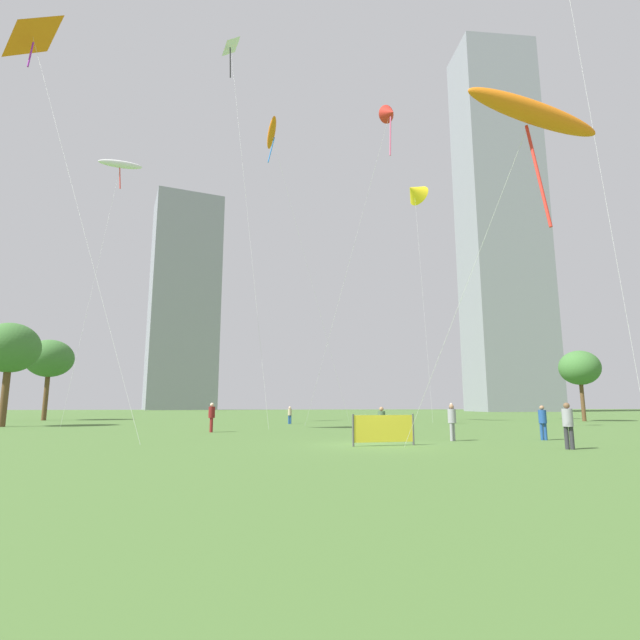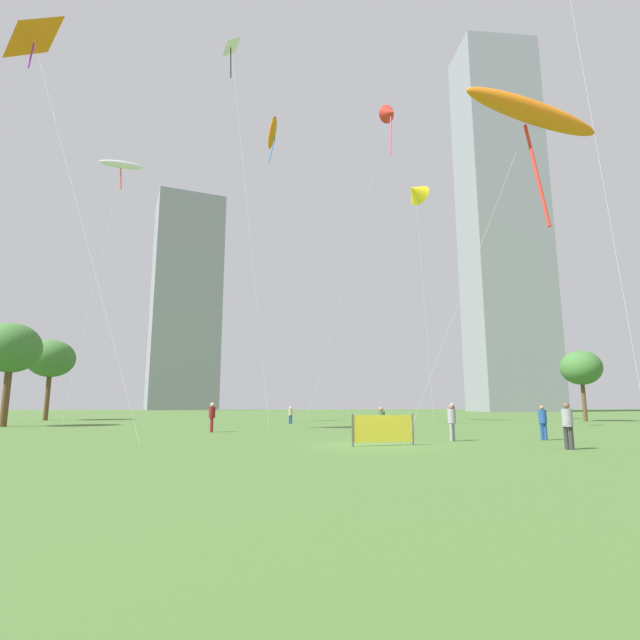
{
  "view_description": "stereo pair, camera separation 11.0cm",
  "coord_description": "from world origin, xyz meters",
  "px_view_note": "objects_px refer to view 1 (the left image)",
  "views": [
    {
      "loc": [
        -5.07,
        -20.97,
        1.74
      ],
      "look_at": [
        -1.62,
        6.6,
        6.58
      ],
      "focal_mm": 27.16,
      "sensor_mm": 36.0,
      "label": 1
    },
    {
      "loc": [
        -4.96,
        -20.98,
        1.74
      ],
      "look_at": [
        -1.62,
        6.6,
        6.58
      ],
      "focal_mm": 27.16,
      "sensor_mm": 36.0,
      "label": 2
    }
  ],
  "objects_px": {
    "park_tree_2": "(49,359)",
    "event_banner": "(384,429)",
    "kite_flying_4": "(390,114)",
    "distant_highrise_0": "(184,302)",
    "person_standing_3": "(212,415)",
    "kite_flying_5": "(272,134)",
    "distant_highrise_1": "(501,220)",
    "person_standing_0": "(568,422)",
    "kite_flying_0": "(33,37)",
    "kite_flying_2": "(414,192)",
    "person_standing_1": "(451,412)",
    "person_standing_5": "(543,420)",
    "kite_flying_6": "(121,165)",
    "person_standing_2": "(452,420)",
    "park_tree_1": "(580,368)",
    "kite_flying_1": "(231,52)",
    "park_tree_0": "(10,348)",
    "person_standing_4": "(382,421)",
    "kite_flying_3": "(533,114)",
    "person_standing_6": "(290,414)"
  },
  "relations": [
    {
      "from": "park_tree_2",
      "to": "event_banner",
      "type": "relative_size",
      "value": 3.17
    },
    {
      "from": "kite_flying_4",
      "to": "distant_highrise_0",
      "type": "xyz_separation_m",
      "value": [
        -34.17,
        129.13,
        12.5
      ]
    },
    {
      "from": "person_standing_3",
      "to": "kite_flying_5",
      "type": "height_order",
      "value": "kite_flying_5"
    },
    {
      "from": "distant_highrise_1",
      "to": "person_standing_3",
      "type": "bearing_deg",
      "value": -127.19
    },
    {
      "from": "person_standing_0",
      "to": "kite_flying_0",
      "type": "distance_m",
      "value": 37.38
    },
    {
      "from": "kite_flying_2",
      "to": "park_tree_2",
      "type": "bearing_deg",
      "value": 166.85
    },
    {
      "from": "person_standing_1",
      "to": "person_standing_5",
      "type": "relative_size",
      "value": 1.1
    },
    {
      "from": "person_standing_1",
      "to": "kite_flying_6",
      "type": "xyz_separation_m",
      "value": [
        -31.1,
        1.29,
        23.09
      ]
    },
    {
      "from": "person_standing_0",
      "to": "kite_flying_0",
      "type": "xyz_separation_m",
      "value": [
        -26.78,
        11.1,
        23.59
      ]
    },
    {
      "from": "person_standing_3",
      "to": "distant_highrise_1",
      "type": "distance_m",
      "value": 113.21
    },
    {
      "from": "person_standing_5",
      "to": "distant_highrise_0",
      "type": "distance_m",
      "value": 146.76
    },
    {
      "from": "person_standing_2",
      "to": "person_standing_3",
      "type": "bearing_deg",
      "value": 105.7
    },
    {
      "from": "person_standing_3",
      "to": "park_tree_1",
      "type": "xyz_separation_m",
      "value": [
        36.3,
        15.35,
        4.42
      ]
    },
    {
      "from": "park_tree_1",
      "to": "park_tree_2",
      "type": "bearing_deg",
      "value": 170.17
    },
    {
      "from": "person_standing_2",
      "to": "kite_flying_1",
      "type": "relative_size",
      "value": 0.05
    },
    {
      "from": "park_tree_0",
      "to": "kite_flying_4",
      "type": "bearing_deg",
      "value": -19.71
    },
    {
      "from": "person_standing_4",
      "to": "kite_flying_1",
      "type": "distance_m",
      "value": 37.89
    },
    {
      "from": "person_standing_2",
      "to": "kite_flying_1",
      "type": "distance_m",
      "value": 39.04
    },
    {
      "from": "kite_flying_0",
      "to": "event_banner",
      "type": "bearing_deg",
      "value": -23.19
    },
    {
      "from": "kite_flying_2",
      "to": "kite_flying_4",
      "type": "bearing_deg",
      "value": -113.82
    },
    {
      "from": "person_standing_2",
      "to": "kite_flying_3",
      "type": "relative_size",
      "value": 0.15
    },
    {
      "from": "kite_flying_6",
      "to": "park_tree_1",
      "type": "height_order",
      "value": "kite_flying_6"
    },
    {
      "from": "kite_flying_5",
      "to": "kite_flying_6",
      "type": "relative_size",
      "value": 1.16
    },
    {
      "from": "kite_flying_1",
      "to": "park_tree_1",
      "type": "distance_m",
      "value": 46.66
    },
    {
      "from": "park_tree_0",
      "to": "park_tree_1",
      "type": "relative_size",
      "value": 1.12
    },
    {
      "from": "person_standing_3",
      "to": "kite_flying_3",
      "type": "bearing_deg",
      "value": -165.05
    },
    {
      "from": "park_tree_1",
      "to": "distant_highrise_1",
      "type": "distance_m",
      "value": 82.78
    },
    {
      "from": "person_standing_5",
      "to": "kite_flying_1",
      "type": "relative_size",
      "value": 0.05
    },
    {
      "from": "person_standing_3",
      "to": "park_tree_0",
      "type": "distance_m",
      "value": 20.09
    },
    {
      "from": "distant_highrise_1",
      "to": "event_banner",
      "type": "height_order",
      "value": "distant_highrise_1"
    },
    {
      "from": "kite_flying_5",
      "to": "distant_highrise_0",
      "type": "height_order",
      "value": "distant_highrise_0"
    },
    {
      "from": "person_standing_0",
      "to": "kite_flying_0",
      "type": "bearing_deg",
      "value": 11.33
    },
    {
      "from": "kite_flying_5",
      "to": "kite_flying_6",
      "type": "bearing_deg",
      "value": 178.56
    },
    {
      "from": "kite_flying_1",
      "to": "kite_flying_3",
      "type": "xyz_separation_m",
      "value": [
        11.83,
        -26.97,
        -22.62
      ]
    },
    {
      "from": "kite_flying_2",
      "to": "distant_highrise_1",
      "type": "xyz_separation_m",
      "value": [
        44.84,
        64.34,
        24.22
      ]
    },
    {
      "from": "person_standing_3",
      "to": "distant_highrise_0",
      "type": "xyz_separation_m",
      "value": [
        -22.29,
        128.39,
        33.84
      ]
    },
    {
      "from": "park_tree_1",
      "to": "kite_flying_5",
      "type": "bearing_deg",
      "value": -175.25
    },
    {
      "from": "person_standing_2",
      "to": "person_standing_6",
      "type": "distance_m",
      "value": 22.22
    },
    {
      "from": "person_standing_2",
      "to": "kite_flying_6",
      "type": "distance_m",
      "value": 39.14
    },
    {
      "from": "person_standing_4",
      "to": "kite_flying_0",
      "type": "height_order",
      "value": "kite_flying_0"
    },
    {
      "from": "kite_flying_4",
      "to": "park_tree_2",
      "type": "xyz_separation_m",
      "value": [
        -32.08,
        25.88,
        -15.7
      ]
    },
    {
      "from": "person_standing_3",
      "to": "park_tree_2",
      "type": "height_order",
      "value": "park_tree_2"
    },
    {
      "from": "person_standing_1",
      "to": "person_standing_3",
      "type": "height_order",
      "value": "person_standing_1"
    },
    {
      "from": "kite_flying_0",
      "to": "kite_flying_6",
      "type": "height_order",
      "value": "kite_flying_0"
    },
    {
      "from": "person_standing_0",
      "to": "kite_flying_2",
      "type": "distance_m",
      "value": 37.98
    },
    {
      "from": "kite_flying_1",
      "to": "kite_flying_6",
      "type": "bearing_deg",
      "value": 156.64
    },
    {
      "from": "person_standing_1",
      "to": "person_standing_0",
      "type": "bearing_deg",
      "value": -54.61
    },
    {
      "from": "kite_flying_3",
      "to": "kite_flying_5",
      "type": "distance_m",
      "value": 36.36
    },
    {
      "from": "kite_flying_0",
      "to": "park_tree_0",
      "type": "relative_size",
      "value": 3.14
    },
    {
      "from": "person_standing_0",
      "to": "kite_flying_3",
      "type": "xyz_separation_m",
      "value": [
        -3.46,
        -4.74,
        9.96
      ]
    }
  ]
}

